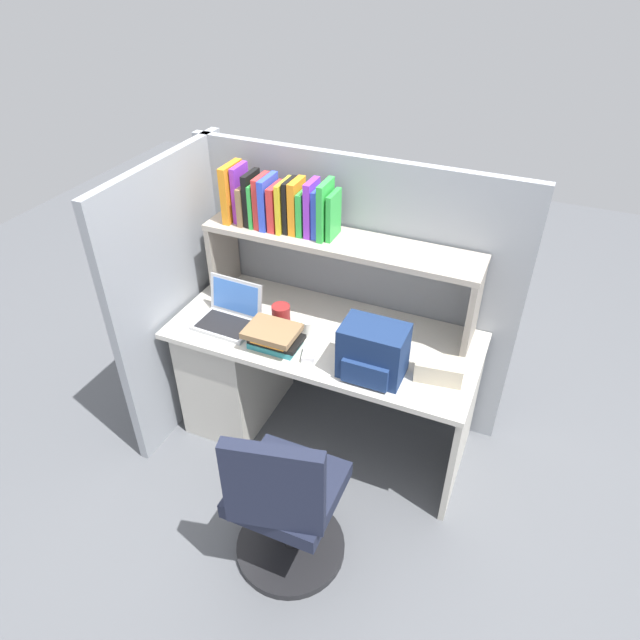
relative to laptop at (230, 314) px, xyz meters
name	(u,v)px	position (x,y,z in m)	size (l,w,h in m)	color
ground_plane	(323,432)	(0.50, 0.10, -0.78)	(8.00, 8.00, 0.00)	#595B60
desk	(261,363)	(0.11, 0.10, -0.38)	(1.60, 0.70, 0.73)	beige
cubicle_partition_rear	(350,290)	(0.50, 0.48, -0.01)	(1.84, 0.05, 1.55)	gray
cubicle_partition_left	(179,295)	(-0.35, 0.05, -0.01)	(0.05, 1.06, 1.55)	gray
overhead_hutch	(340,257)	(0.50, 0.30, 0.30)	(1.44, 0.28, 0.45)	gray
reference_books_on_shelf	(279,204)	(0.16, 0.30, 0.53)	(0.59, 0.18, 0.30)	orange
laptop	(230,314)	(0.00, 0.00, 0.00)	(0.32, 0.26, 0.22)	#B7BABF
backpack	(373,352)	(0.82, -0.09, 0.08)	(0.30, 0.23, 0.27)	navy
computer_mouse	(309,355)	(0.50, -0.10, -0.03)	(0.06, 0.10, 0.03)	silver
paper_cup	(308,327)	(0.42, 0.07, -0.01)	(0.08, 0.08, 0.08)	white
tissue_box	(439,370)	(1.12, 0.00, 0.00)	(0.22, 0.12, 0.10)	#BFB299
snack_canister	(281,316)	(0.26, 0.08, 0.01)	(0.10, 0.10, 0.12)	maroon
desk_book_stack	(274,337)	(0.31, -0.09, 0.01)	(0.27, 0.20, 0.11)	teal
office_chair	(285,508)	(0.66, -0.71, -0.39)	(0.52, 0.53, 0.93)	black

